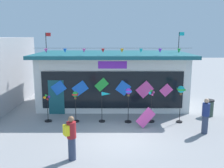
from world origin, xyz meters
name	(u,v)px	position (x,y,z in m)	size (l,w,h in m)	color
ground_plane	(119,138)	(0.00, 0.00, 0.00)	(80.00, 80.00, 0.00)	gray
kite_shop_building	(113,78)	(-0.27, 5.62, 1.74)	(9.38, 5.14, 4.72)	silver
wind_spinner_far_left	(48,107)	(-3.70, 2.20, 0.78)	(0.38, 0.38, 1.51)	black
wind_spinner_left	(76,99)	(-2.21, 2.17, 1.22)	(0.33, 0.33, 1.65)	black
wind_spinner_center_left	(105,101)	(-0.67, 2.18, 1.15)	(0.64, 0.33, 1.63)	black
wind_spinner_center_right	(129,97)	(0.56, 2.11, 1.38)	(0.35, 0.35, 1.83)	black
wind_spinner_right	(152,105)	(1.76, 2.15, 0.93)	(0.40, 0.40, 1.77)	black
wind_spinner_far_right	(181,93)	(3.26, 2.09, 1.60)	(0.37, 0.37, 1.96)	black
person_near_camera	(71,137)	(-1.78, -1.90, 0.89)	(0.48, 0.43, 1.68)	#333D56
person_mid_plaza	(206,116)	(4.03, 0.60, 0.86)	(0.34, 0.34, 1.68)	#333D56
trash_bin	(209,108)	(5.21, 3.15, 0.48)	(0.52, 0.52, 0.95)	#2D4238
display_kite_on_ground	(146,118)	(1.37, 1.34, 0.51)	(0.52, 0.03, 0.95)	#EA4CA3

